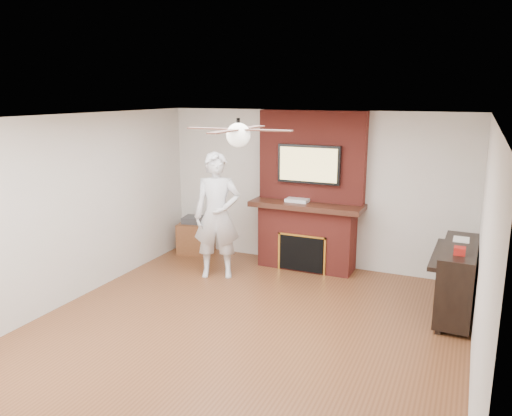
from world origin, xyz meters
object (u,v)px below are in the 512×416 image
at_px(piano, 457,278).
at_px(person, 217,216).
at_px(side_table, 196,236).
at_px(fireplace, 309,207).

bearing_deg(piano, person, -178.53).
bearing_deg(side_table, piano, -21.90).
bearing_deg(piano, side_table, 169.63).
relative_size(person, side_table, 2.98).
height_order(person, piano, person).
bearing_deg(person, fireplace, 17.72).
relative_size(side_table, piano, 0.46).
xyz_separation_m(side_table, piano, (4.31, -0.91, 0.20)).
xyz_separation_m(fireplace, side_table, (-2.04, -0.07, -0.70)).
bearing_deg(side_table, person, -54.82).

